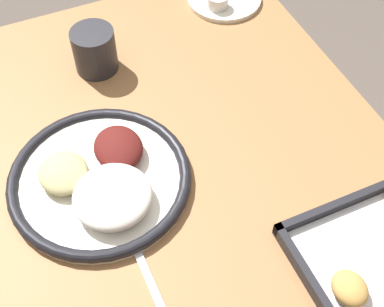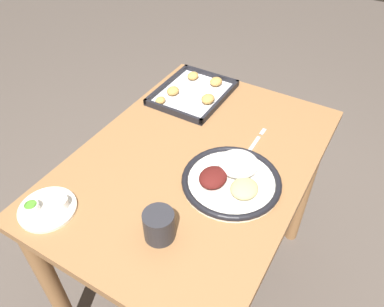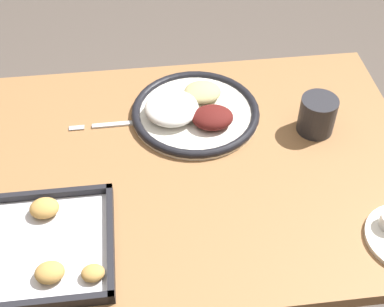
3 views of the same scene
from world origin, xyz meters
name	(u,v)px [view 1 (image 1 of 3)]	position (x,y,z in m)	size (l,w,h in m)	color
dining_table	(194,212)	(0.00, 0.00, 0.62)	(1.01, 0.71, 0.75)	olive
dinner_plate	(101,179)	(-0.03, -0.15, 0.77)	(0.30, 0.30, 0.06)	white
fork	(145,270)	(0.14, -0.14, 0.76)	(0.21, 0.01, 0.00)	silver
drinking_cup	(95,50)	(-0.30, -0.07, 0.80)	(0.08, 0.08, 0.09)	#28282D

